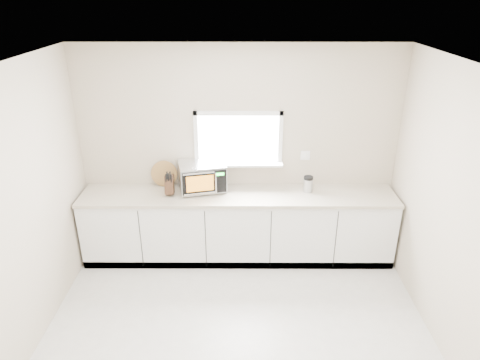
{
  "coord_description": "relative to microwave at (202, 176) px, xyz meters",
  "views": [
    {
      "loc": [
        0.04,
        -3.08,
        3.27
      ],
      "look_at": [
        0.02,
        1.55,
        1.18
      ],
      "focal_mm": 32.0,
      "sensor_mm": 36.0,
      "label": 1
    }
  ],
  "objects": [
    {
      "name": "knife_block",
      "position": [
        -0.39,
        -0.14,
        -0.05
      ],
      "size": [
        0.12,
        0.23,
        0.32
      ],
      "rotation": [
        0.0,
        0.0,
        0.06
      ],
      "color": "#462C19",
      "rests_on": "countertop"
    },
    {
      "name": "ground",
      "position": [
        0.46,
        -1.82,
        -1.11
      ],
      "size": [
        4.0,
        4.0,
        0.0
      ],
      "primitive_type": "plane",
      "color": "beige",
      "rests_on": "ground"
    },
    {
      "name": "coffee_grinder",
      "position": [
        1.33,
        -0.05,
        -0.09
      ],
      "size": [
        0.12,
        0.12,
        0.21
      ],
      "rotation": [
        0.0,
        0.0,
        -0.01
      ],
      "color": "#ABADB2",
      "rests_on": "countertop"
    },
    {
      "name": "countertop",
      "position": [
        0.46,
        -0.13,
        -0.21
      ],
      "size": [
        3.92,
        0.64,
        0.04
      ],
      "primitive_type": "cube",
      "color": "#C0B49E",
      "rests_on": "cabinets"
    },
    {
      "name": "back_wall",
      "position": [
        0.46,
        0.17,
        0.25
      ],
      "size": [
        4.0,
        0.17,
        2.7
      ],
      "color": "#B4A98F",
      "rests_on": "ground"
    },
    {
      "name": "cabinets",
      "position": [
        0.46,
        -0.12,
        -0.67
      ],
      "size": [
        3.92,
        0.6,
        0.88
      ],
      "primitive_type": "cube",
      "color": "white",
      "rests_on": "ground"
    },
    {
      "name": "microwave",
      "position": [
        0.0,
        0.0,
        0.0
      ],
      "size": [
        0.65,
        0.55,
        0.36
      ],
      "rotation": [
        0.0,
        0.0,
        0.23
      ],
      "color": "black",
      "rests_on": "countertop"
    },
    {
      "name": "cutting_board",
      "position": [
        -0.5,
        0.12,
        -0.02
      ],
      "size": [
        0.34,
        0.08,
        0.34
      ],
      "primitive_type": "cylinder",
      "rotation": [
        1.4,
        0.0,
        0.0
      ],
      "color": "olive",
      "rests_on": "countertop"
    }
  ]
}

